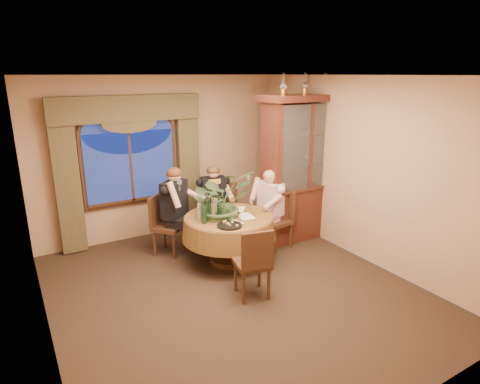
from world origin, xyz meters
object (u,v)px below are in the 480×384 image
olive_bowl (235,214)px  wine_bottle_3 (214,208)px  oil_lamp_left (283,84)px  oil_lamp_right (325,84)px  chair_right (276,220)px  oil_lamp_center (305,84)px  wine_bottle_5 (206,211)px  dining_table (229,239)px  chair_back (168,226)px  person_back (175,211)px  wine_bottle_0 (204,213)px  person_pink (270,208)px  wine_bottle_1 (219,209)px  chair_front_left (252,262)px  china_cabinet (301,169)px  centerpiece_plant (220,177)px  wine_bottle_2 (199,209)px  stoneware_vase (215,207)px  person_scarf (214,202)px  wine_bottle_4 (207,205)px  chair_back_right (226,212)px

olive_bowl → wine_bottle_3: size_ratio=0.51×
oil_lamp_left → oil_lamp_right: size_ratio=1.00×
chair_right → olive_bowl: bearing=93.2°
oil_lamp_left → oil_lamp_center: 0.43m
wine_bottle_5 → dining_table: bearing=3.9°
oil_lamp_left → chair_back: 2.90m
person_back → wine_bottle_0: (0.11, -0.84, 0.20)m
person_pink → wine_bottle_1: person_pink is taller
chair_front_left → wine_bottle_0: bearing=116.3°
chair_back → person_back: 0.26m
chair_right → china_cabinet: bearing=-79.0°
oil_lamp_right → olive_bowl: (-1.94, -0.31, -1.88)m
oil_lamp_left → oil_lamp_center: (0.43, 0.00, 0.00)m
chair_back → olive_bowl: 1.15m
chair_front_left → wine_bottle_1: bearing=100.1°
dining_table → oil_lamp_left: (1.15, 0.27, 2.28)m
oil_lamp_left → chair_front_left: oil_lamp_left is taller
wine_bottle_3 → centerpiece_plant: bearing=21.0°
wine_bottle_2 → stoneware_vase: bearing=15.0°
oil_lamp_center → chair_back: (-2.28, 0.49, -2.18)m
chair_front_left → person_scarf: (0.45, 1.96, 0.19)m
centerpiece_plant → wine_bottle_4: size_ratio=3.15×
wine_bottle_1 → oil_lamp_center: bearing=10.2°
oil_lamp_center → wine_bottle_4: oil_lamp_center is taller
person_pink → person_scarf: person_scarf is taller
chair_back → wine_bottle_1: (0.50, -0.81, 0.44)m
person_scarf → chair_right: bearing=143.8°
person_pink → wine_bottle_5: 1.32m
chair_back → person_pink: person_pink is taller
person_pink → chair_back_right: bearing=24.4°
wine_bottle_1 → wine_bottle_5: 0.20m
chair_back → wine_bottle_1: 1.05m
oil_lamp_left → person_back: oil_lamp_left is taller
oil_lamp_left → olive_bowl: oil_lamp_left is taller
dining_table → person_pink: person_pink is taller
oil_lamp_left → wine_bottle_3: (-1.39, -0.23, -1.74)m
wine_bottle_0 → wine_bottle_4: bearing=56.8°
oil_lamp_left → centerpiece_plant: oil_lamp_left is taller
oil_lamp_right → wine_bottle_5: size_ratio=1.03×
chair_right → wine_bottle_2: (-1.40, 0.00, 0.44)m
centerpiece_plant → wine_bottle_4: 0.49m
chair_back_right → chair_right: bearing=152.0°
wine_bottle_0 → wine_bottle_3: bearing=29.4°
oil_lamp_center → olive_bowl: bearing=-168.5°
stoneware_vase → wine_bottle_2: size_ratio=0.77×
person_scarf → wine_bottle_5: size_ratio=4.04×
person_scarf → olive_bowl: bearing=95.0°
china_cabinet → person_scarf: 1.63m
centerpiece_plant → wine_bottle_5: size_ratio=3.15×
chair_right → wine_bottle_5: wine_bottle_5 is taller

